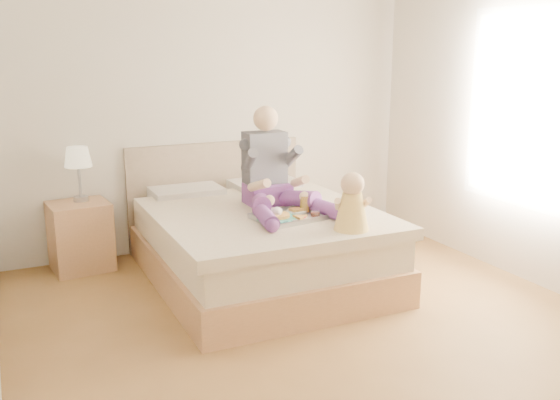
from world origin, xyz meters
name	(u,v)px	position (x,y,z in m)	size (l,w,h in m)	color
room	(330,106)	(0.08, 0.01, 1.51)	(4.02, 4.22, 2.71)	brown
bed	(255,240)	(0.00, 1.08, 0.32)	(1.70, 2.18, 1.00)	#A6764D
nightstand	(81,236)	(-1.30, 1.88, 0.30)	(0.52, 0.48, 0.59)	#A6764D
lamp	(78,160)	(-1.26, 1.93, 0.95)	(0.23, 0.23, 0.47)	#ABADB2
adult	(273,178)	(0.12, 0.99, 0.85)	(0.71, 0.99, 0.83)	#66317C
tray	(288,214)	(0.08, 0.62, 0.64)	(0.56, 0.47, 0.14)	#ABADB2
baby	(352,206)	(0.36, 0.17, 0.78)	(0.29, 0.38, 0.42)	#F1C04C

